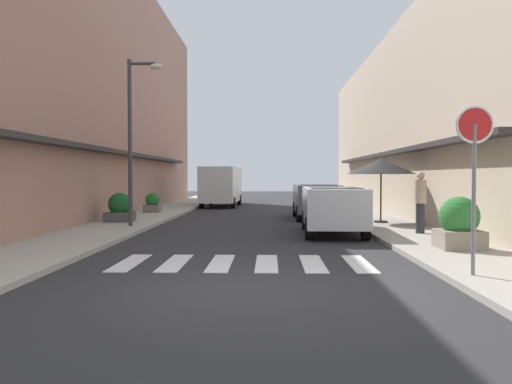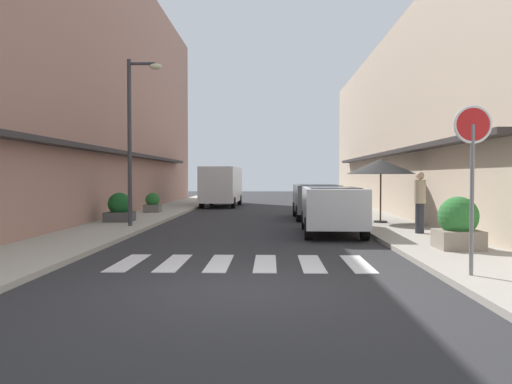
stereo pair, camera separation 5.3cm
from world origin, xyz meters
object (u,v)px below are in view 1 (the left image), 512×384
object	(u,v)px
planter_midblock	(120,208)
pedestrian_walking_near	(420,200)
round_street_sign	(474,145)
parked_car_mid	(316,197)
planter_corner	(459,224)
delivery_van	(221,183)
street_lamp	(135,125)
cafe_umbrella	(381,167)
parked_car_near	(333,205)
planter_far	(152,203)

from	to	relation	value
planter_midblock	pedestrian_walking_near	distance (m)	10.75
round_street_sign	parked_car_mid	bearing A→B (deg)	96.50
planter_corner	planter_midblock	xyz separation A→B (m)	(-10.02, 7.04, -0.08)
delivery_van	round_street_sign	xyz separation A→B (m)	(6.35, -22.03, 0.92)
pedestrian_walking_near	street_lamp	bearing A→B (deg)	-150.48
cafe_umbrella	planter_corner	distance (m)	7.06
parked_car_near	parked_car_mid	distance (m)	5.93
parked_car_near	planter_corner	xyz separation A→B (m)	(2.46, -3.93, -0.23)
planter_far	pedestrian_walking_near	distance (m)	13.32
planter_far	round_street_sign	bearing A→B (deg)	-59.74
delivery_van	pedestrian_walking_near	world-z (taller)	delivery_van
street_lamp	pedestrian_walking_near	distance (m)	9.56
parked_car_mid	cafe_umbrella	xyz separation A→B (m)	(2.10, -2.97, 1.24)
parked_car_mid	round_street_sign	size ratio (longest dim) A/B	1.45
parked_car_mid	pedestrian_walking_near	world-z (taller)	pedestrian_walking_near
parked_car_mid	round_street_sign	distance (m)	13.31
parked_car_near	street_lamp	bearing A→B (deg)	167.96
planter_midblock	planter_far	xyz separation A→B (m)	(0.08, 5.06, -0.07)
parked_car_near	planter_midblock	xyz separation A→B (m)	(-7.56, 3.11, -0.32)
delivery_van	pedestrian_walking_near	bearing A→B (deg)	-64.56
street_lamp	pedestrian_walking_near	world-z (taller)	street_lamp
round_street_sign	planter_far	size ratio (longest dim) A/B	3.15
round_street_sign	street_lamp	distance (m)	11.83
delivery_van	round_street_sign	distance (m)	22.95
street_lamp	pedestrian_walking_near	size ratio (longest dim) A/B	3.09
parked_car_near	parked_car_mid	xyz separation A→B (m)	(0.00, 5.93, -0.00)
cafe_umbrella	planter_far	world-z (taller)	cafe_umbrella
delivery_van	planter_far	distance (m)	7.19
delivery_van	planter_corner	size ratio (longest dim) A/B	4.50
parked_car_near	planter_midblock	world-z (taller)	parked_car_near
parked_car_near	planter_far	xyz separation A→B (m)	(-7.48, 8.16, -0.38)
planter_midblock	pedestrian_walking_near	xyz separation A→B (m)	(10.06, -3.75, 0.49)
round_street_sign	street_lamp	size ratio (longest dim) A/B	0.51
parked_car_near	cafe_umbrella	distance (m)	3.83
round_street_sign	cafe_umbrella	xyz separation A→B (m)	(0.60, 10.19, -0.17)
parked_car_mid	planter_midblock	distance (m)	8.08
planter_corner	round_street_sign	bearing A→B (deg)	-106.21
planter_corner	planter_far	xyz separation A→B (m)	(-9.94, 12.10, -0.15)
round_street_sign	pedestrian_walking_near	size ratio (longest dim) A/B	1.58
delivery_van	planter_corner	world-z (taller)	delivery_van
parked_car_mid	planter_far	size ratio (longest dim) A/B	4.57
delivery_van	pedestrian_walking_near	size ratio (longest dim) A/B	3.00
planter_midblock	pedestrian_walking_near	size ratio (longest dim) A/B	0.59
planter_corner	pedestrian_walking_near	size ratio (longest dim) A/B	0.67
round_street_sign	pedestrian_walking_near	distance (m)	6.77
delivery_van	planter_midblock	distance (m)	12.03
planter_corner	planter_midblock	size ratio (longest dim) A/B	1.12
parked_car_near	parked_car_mid	bearing A→B (deg)	90.00
planter_corner	pedestrian_walking_near	world-z (taller)	pedestrian_walking_near
parked_car_mid	pedestrian_walking_near	size ratio (longest dim) A/B	2.29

